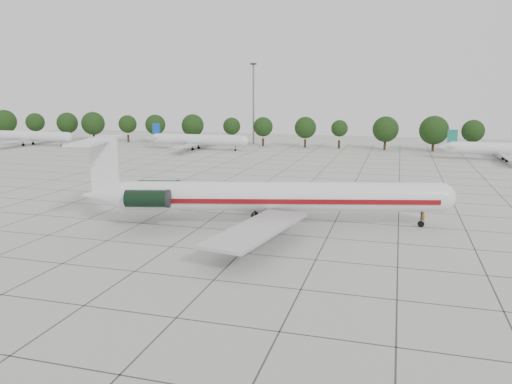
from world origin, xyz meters
TOP-DOWN VIEW (x-y plane):
  - ground at (0.00, 0.00)m, footprint 260.00×260.00m
  - apron_joints at (0.00, 15.00)m, footprint 170.00×170.00m
  - main_airliner at (-0.91, -5.04)m, footprint 46.38×35.80m
  - ground_crew at (18.92, 2.14)m, footprint 0.73×0.55m
  - bg_airliner_a at (-95.85, 67.07)m, footprint 28.24×27.20m
  - bg_airliner_b at (-40.54, 70.58)m, footprint 28.24×27.20m
  - bg_airliner_d at (41.56, 69.07)m, footprint 28.24×27.20m
  - tree_line at (-11.68, 85.00)m, footprint 249.86×8.44m
  - floodlight_mast at (-30.00, 92.00)m, footprint 1.60×1.60m

SIDE VIEW (x-z plane):
  - ground at x=0.00m, z-range 0.00..0.00m
  - apron_joints at x=0.00m, z-range 0.00..0.02m
  - ground_crew at x=18.92m, z-range 0.00..1.80m
  - bg_airliner_a at x=-95.85m, z-range -0.79..6.61m
  - bg_airliner_b at x=-40.54m, z-range -0.79..6.61m
  - bg_airliner_d at x=41.56m, z-range -0.79..6.61m
  - main_airliner at x=-0.91m, z-range -1.62..9.41m
  - tree_line at x=-11.68m, z-range 0.87..11.09m
  - floodlight_mast at x=-30.00m, z-range 1.56..27.01m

